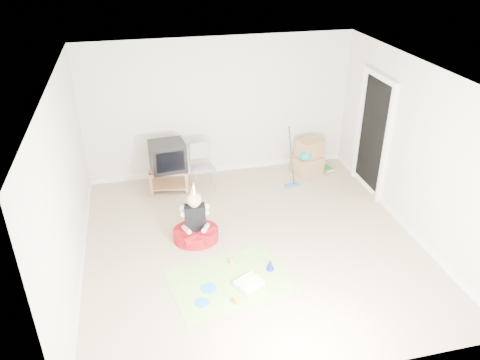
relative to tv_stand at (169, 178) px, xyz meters
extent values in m
plane|color=tan|center=(1.05, -1.93, -0.26)|extent=(5.00, 5.00, 0.00)
cube|color=black|center=(3.53, -0.73, 0.77)|extent=(0.02, 0.90, 2.05)
cube|color=#926542|center=(0.00, 0.00, 0.16)|extent=(0.75, 0.53, 0.03)
cube|color=#926542|center=(0.00, 0.00, -0.14)|extent=(0.75, 0.53, 0.03)
cube|color=#926542|center=(-0.34, -0.14, -0.04)|extent=(0.06, 0.06, 0.43)
cube|color=#926542|center=(0.28, -0.23, -0.04)|extent=(0.06, 0.06, 0.43)
cube|color=#926542|center=(-0.28, 0.23, -0.04)|extent=(0.06, 0.06, 0.43)
cube|color=#926542|center=(0.34, 0.14, -0.04)|extent=(0.06, 0.06, 0.43)
cube|color=black|center=(0.00, 0.00, 0.43)|extent=(0.65, 0.56, 0.52)
cube|color=#9A9A9F|center=(0.60, -0.09, 0.17)|extent=(0.43, 0.41, 0.03)
cylinder|color=#9A9A9F|center=(0.43, -0.10, 0.18)|extent=(0.02, 0.02, 0.88)
cylinder|color=#9A9A9F|center=(0.78, -0.07, 0.18)|extent=(0.02, 0.02, 0.88)
cube|color=#A57E50|center=(2.68, 0.09, -0.09)|extent=(0.62, 0.53, 0.34)
cube|color=#A57E50|center=(2.72, 0.13, 0.25)|extent=(0.55, 0.49, 0.32)
ellipsoid|color=#0C8C81|center=(2.57, -0.07, 0.18)|extent=(0.23, 0.16, 0.18)
cube|color=blue|center=(2.22, -0.36, -0.24)|extent=(0.27, 0.12, 0.03)
cylinder|color=black|center=(2.22, -0.36, 0.29)|extent=(0.06, 0.36, 1.04)
cube|color=#277731|center=(3.09, 0.05, -0.24)|extent=(0.20, 0.25, 0.03)
cube|color=#C35629|center=(3.09, 0.05, -0.22)|extent=(0.18, 0.23, 0.02)
cube|color=#EFEBA8|center=(3.09, 0.05, -0.19)|extent=(0.19, 0.24, 0.03)
cube|color=#277731|center=(3.09, 0.05, -0.16)|extent=(0.20, 0.24, 0.02)
cylinder|color=maroon|center=(0.23, -1.64, -0.16)|extent=(0.74, 0.74, 0.19)
cube|color=black|center=(0.23, -1.64, 0.14)|extent=(0.33, 0.20, 0.42)
sphere|color=#DAB491|center=(0.23, -1.64, 0.46)|extent=(0.24, 0.24, 0.22)
cone|color=silver|center=(0.23, -1.64, 0.66)|extent=(0.12, 0.12, 0.17)
cube|color=#FF3597|center=(0.53, -2.70, -0.25)|extent=(1.75, 1.41, 0.01)
cube|color=white|center=(0.77, -2.86, -0.21)|extent=(0.42, 0.39, 0.09)
cube|color=green|center=(0.77, -2.86, -0.25)|extent=(0.42, 0.39, 0.01)
cylinder|color=beige|center=(0.69, -2.96, -0.13)|extent=(0.01, 0.01, 0.07)
cylinder|color=beige|center=(0.73, -2.94, -0.13)|extent=(0.01, 0.01, 0.07)
cylinder|color=beige|center=(0.77, -2.92, -0.13)|extent=(0.01, 0.01, 0.07)
cylinder|color=beige|center=(0.81, -2.90, -0.13)|extent=(0.01, 0.01, 0.07)
cylinder|color=beige|center=(0.85, -2.88, -0.13)|extent=(0.01, 0.01, 0.07)
cylinder|color=beige|center=(0.90, -2.86, -0.13)|extent=(0.01, 0.01, 0.07)
cylinder|color=beige|center=(0.64, -2.87, -0.13)|extent=(0.01, 0.01, 0.07)
cylinder|color=beige|center=(0.68, -2.85, -0.13)|extent=(0.01, 0.01, 0.07)
cylinder|color=beige|center=(0.72, -2.83, -0.13)|extent=(0.01, 0.01, 0.07)
cylinder|color=beige|center=(0.76, -2.80, -0.13)|extent=(0.01, 0.01, 0.07)
cylinder|color=beige|center=(0.80, -2.78, -0.13)|extent=(0.01, 0.01, 0.07)
cylinder|color=blue|center=(0.23, -2.79, -0.25)|extent=(0.22, 0.22, 0.01)
cylinder|color=blue|center=(0.10, -3.03, -0.25)|extent=(0.22, 0.22, 0.01)
cylinder|color=orange|center=(0.64, -2.35, -0.21)|extent=(0.09, 0.09, 0.08)
cylinder|color=orange|center=(0.54, -3.13, -0.21)|extent=(0.11, 0.11, 0.09)
cone|color=#1A22BA|center=(1.14, -2.59, -0.17)|extent=(0.16, 0.16, 0.17)
camera|label=1|loc=(-0.44, -7.54, 3.99)|focal=35.00mm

